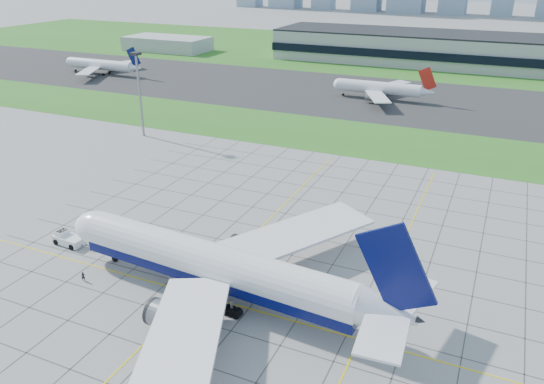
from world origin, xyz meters
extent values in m
plane|color=#9B9B96|center=(0.00, 0.00, 0.00)|extent=(1400.00, 1400.00, 0.00)
cube|color=#2C6D1F|center=(0.00, 90.00, 0.02)|extent=(700.00, 35.00, 0.04)
cube|color=#383838|center=(0.00, 145.00, 0.03)|extent=(700.00, 75.00, 0.04)
cube|color=#2C6D1F|center=(0.00, 255.00, 0.02)|extent=(700.00, 145.00, 0.04)
cube|color=#474744|center=(-48.00, 10.00, 0.01)|extent=(0.18, 130.00, 0.02)
cube|color=#474744|center=(-40.00, 10.00, 0.01)|extent=(0.18, 130.00, 0.02)
cube|color=#474744|center=(-32.00, 10.00, 0.01)|extent=(0.18, 130.00, 0.02)
cube|color=#474744|center=(-24.00, 10.00, 0.01)|extent=(0.18, 130.00, 0.02)
cube|color=#474744|center=(-16.00, 10.00, 0.01)|extent=(0.18, 130.00, 0.02)
cube|color=#474744|center=(-8.00, 10.00, 0.01)|extent=(0.18, 130.00, 0.02)
cube|color=#474744|center=(0.00, 10.00, 0.01)|extent=(0.18, 130.00, 0.02)
cube|color=#474744|center=(8.00, 10.00, 0.01)|extent=(0.18, 130.00, 0.02)
cube|color=#474744|center=(16.00, 10.00, 0.01)|extent=(0.18, 130.00, 0.02)
cube|color=#474744|center=(24.00, 10.00, 0.01)|extent=(0.18, 130.00, 0.02)
cube|color=#474744|center=(32.00, 10.00, 0.01)|extent=(0.18, 130.00, 0.02)
cube|color=#474744|center=(40.00, 10.00, 0.01)|extent=(0.18, 130.00, 0.02)
cube|color=#474744|center=(0.00, -16.00, 0.01)|extent=(110.00, 0.18, 0.02)
cube|color=#474744|center=(0.00, -8.00, 0.01)|extent=(110.00, 0.18, 0.02)
cube|color=#474744|center=(0.00, 0.00, 0.01)|extent=(110.00, 0.18, 0.02)
cube|color=#474744|center=(0.00, 8.00, 0.01)|extent=(110.00, 0.18, 0.02)
cube|color=#474744|center=(0.00, 16.00, 0.01)|extent=(110.00, 0.18, 0.02)
cube|color=#474744|center=(0.00, 24.00, 0.01)|extent=(110.00, 0.18, 0.02)
cube|color=#474744|center=(0.00, 32.00, 0.01)|extent=(110.00, 0.18, 0.02)
cube|color=#474744|center=(0.00, 40.00, 0.01)|extent=(110.00, 0.18, 0.02)
cube|color=#474744|center=(0.00, 48.00, 0.01)|extent=(110.00, 0.18, 0.02)
cube|color=#474744|center=(0.00, 56.00, 0.01)|extent=(110.00, 0.18, 0.02)
cube|color=#474744|center=(0.00, 64.00, 0.01)|extent=(110.00, 0.18, 0.02)
cube|color=yellow|center=(0.00, -2.00, 0.02)|extent=(120.00, 0.25, 0.03)
cube|color=yellow|center=(-10.00, 20.00, 0.02)|extent=(0.25, 100.00, 0.03)
cube|color=yellow|center=(18.00, 20.00, 0.02)|extent=(0.25, 100.00, 0.03)
cube|color=#B7B7B2|center=(40.00, 230.00, 7.50)|extent=(260.00, 42.00, 15.00)
cube|color=black|center=(40.00, 208.50, 7.00)|extent=(260.00, 1.00, 4.00)
cube|color=black|center=(40.00, 230.00, 15.40)|extent=(260.00, 42.00, 0.80)
cube|color=#B7B7B2|center=(-160.00, 210.00, 4.00)|extent=(50.00, 25.00, 8.00)
cylinder|color=gray|center=(-70.00, 65.00, 12.50)|extent=(0.70, 0.70, 25.00)
cube|color=black|center=(-70.00, 65.00, 25.20)|extent=(2.50, 2.50, 0.80)
cylinder|color=white|center=(-6.74, -0.72, 6.02)|extent=(49.79, 10.08, 6.45)
cube|color=#070D4B|center=(-6.74, -0.72, 3.98)|extent=(49.76, 9.65, 1.72)
ellipsoid|color=white|center=(-31.39, 1.11, 6.02)|extent=(10.77, 7.19, 6.45)
cube|color=black|center=(-33.75, 1.28, 6.56)|extent=(2.61, 3.60, 0.64)
cone|color=white|center=(21.67, -2.82, 6.34)|extent=(9.03, 6.74, 6.13)
cube|color=#070D4B|center=(22.21, -2.86, 13.54)|extent=(11.73, 1.40, 13.72)
cube|color=white|center=(0.96, 15.96, 4.94)|extent=(23.52, 30.88, 1.04)
cube|color=white|center=(-1.57, -18.35, 4.94)|extent=(20.16, 31.55, 1.04)
cylinder|color=slate|center=(-5.91, 10.54, 2.79)|extent=(7.27, 4.59, 4.08)
cylinder|color=slate|center=(-7.57, -11.97, 2.79)|extent=(7.27, 4.59, 4.08)
cylinder|color=gray|center=(-28.71, 0.91, 1.40)|extent=(0.41, 0.41, 2.79)
cylinder|color=black|center=(-28.71, 0.91, 0.59)|extent=(1.22, 0.62, 1.18)
cylinder|color=black|center=(-1.12, 2.32, 0.70)|extent=(1.49, 1.39, 1.40)
cylinder|color=black|center=(-1.63, -4.54, 0.70)|extent=(1.49, 1.39, 1.40)
cube|color=white|center=(-40.95, 2.39, 0.94)|extent=(6.49, 3.39, 1.47)
cube|color=white|center=(-42.63, 2.51, 1.99)|extent=(2.05, 2.44, 1.15)
cube|color=black|center=(-42.63, 2.51, 2.20)|extent=(1.83, 2.22, 0.73)
cube|color=gray|center=(-36.45, 2.06, 0.63)|extent=(3.15, 0.42, 0.19)
cylinder|color=black|center=(-42.94, 3.91, 0.58)|extent=(1.19, 0.61, 1.15)
cylinder|color=black|center=(-43.14, 1.19, 0.58)|extent=(1.19, 0.61, 1.15)
cylinder|color=black|center=(-38.76, 3.60, 0.58)|extent=(1.19, 0.61, 1.15)
cylinder|color=black|center=(-38.96, 0.88, 0.58)|extent=(1.19, 0.61, 1.15)
imported|color=black|center=(-29.46, -6.45, 0.85)|extent=(0.74, 0.69, 1.69)
cylinder|color=white|center=(-147.92, 136.43, 4.50)|extent=(36.16, 4.80, 4.80)
cube|color=#071048|center=(-127.83, 136.43, 9.50)|extent=(7.46, 0.40, 9.15)
cube|color=white|center=(-145.40, 147.43, 3.70)|extent=(13.89, 20.66, 0.40)
cube|color=white|center=(-145.40, 125.43, 3.70)|extent=(13.89, 20.66, 0.40)
cylinder|color=black|center=(-144.90, 138.63, 0.50)|extent=(1.00, 1.00, 1.00)
cylinder|color=black|center=(-144.90, 134.23, 0.50)|extent=(1.00, 1.00, 1.00)
cylinder|color=white|center=(-14.37, 141.69, 4.50)|extent=(32.38, 4.80, 4.80)
cube|color=red|center=(3.62, 141.69, 9.50)|extent=(7.46, 0.40, 9.15)
cube|color=white|center=(-12.12, 152.69, 3.70)|extent=(13.89, 20.66, 0.40)
cube|color=white|center=(-12.12, 130.69, 3.70)|extent=(13.89, 20.66, 0.40)
cylinder|color=black|center=(-11.67, 143.89, 0.50)|extent=(1.00, 1.00, 1.00)
cylinder|color=black|center=(-11.67, 139.49, 0.50)|extent=(1.00, 1.00, 1.00)
camera|label=1|loc=(31.67, -63.68, 50.70)|focal=35.00mm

